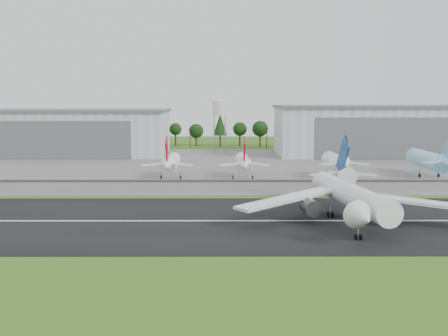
{
  "coord_description": "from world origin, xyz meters",
  "views": [
    {
      "loc": [
        -3.45,
        -121.11,
        29.4
      ],
      "look_at": [
        -3.01,
        40.0,
        9.0
      ],
      "focal_mm": 45.0,
      "sensor_mm": 36.0,
      "label": 1
    }
  ],
  "objects_px": {
    "parked_jet_red_b": "(243,163)",
    "parked_jet_skyblue": "(431,160)",
    "parked_jet_navy": "(337,163)",
    "parked_jet_red_a": "(170,163)",
    "main_airliner": "(351,201)"
  },
  "relations": [
    {
      "from": "main_airliner",
      "to": "parked_jet_red_b",
      "type": "distance_m",
      "value": 70.86
    },
    {
      "from": "parked_jet_red_b",
      "to": "parked_jet_navy",
      "type": "xyz_separation_m",
      "value": [
        33.56,
        0.04,
        0.24
      ]
    },
    {
      "from": "parked_jet_red_a",
      "to": "parked_jet_skyblue",
      "type": "height_order",
      "value": "parked_jet_skyblue"
    },
    {
      "from": "parked_jet_skyblue",
      "to": "main_airliner",
      "type": "bearing_deg",
      "value": -122.37
    },
    {
      "from": "parked_jet_red_a",
      "to": "parked_jet_navy",
      "type": "relative_size",
      "value": 1.0
    },
    {
      "from": "parked_jet_red_a",
      "to": "parked_jet_red_b",
      "type": "distance_m",
      "value": 25.8
    },
    {
      "from": "main_airliner",
      "to": "parked_jet_navy",
      "type": "bearing_deg",
      "value": -106.42
    },
    {
      "from": "main_airliner",
      "to": "parked_jet_red_b",
      "type": "xyz_separation_m",
      "value": [
        -23.13,
        66.97,
        1.14
      ]
    },
    {
      "from": "parked_jet_red_a",
      "to": "parked_jet_red_b",
      "type": "bearing_deg",
      "value": 0.0
    },
    {
      "from": "main_airliner",
      "to": "parked_jet_skyblue",
      "type": "distance_m",
      "value": 85.31
    },
    {
      "from": "parked_jet_red_a",
      "to": "parked_jet_navy",
      "type": "distance_m",
      "value": 59.35
    },
    {
      "from": "parked_jet_red_b",
      "to": "parked_jet_skyblue",
      "type": "height_order",
      "value": "parked_jet_skyblue"
    },
    {
      "from": "parked_jet_red_b",
      "to": "parked_jet_skyblue",
      "type": "bearing_deg",
      "value": 4.21
    },
    {
      "from": "parked_jet_skyblue",
      "to": "parked_jet_red_a",
      "type": "bearing_deg",
      "value": -176.93
    },
    {
      "from": "parked_jet_navy",
      "to": "parked_jet_skyblue",
      "type": "relative_size",
      "value": 0.84
    }
  ]
}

